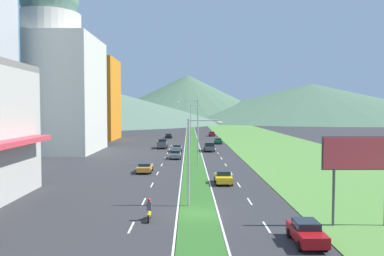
# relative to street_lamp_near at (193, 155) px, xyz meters

# --- Properties ---
(ground_plane) EXTENTS (600.00, 600.00, 0.00)m
(ground_plane) POSITION_rel_street_lamp_near_xyz_m (0.40, -2.62, -4.71)
(ground_plane) COLOR #2D2D30
(grass_median) EXTENTS (3.20, 240.00, 0.06)m
(grass_median) POSITION_rel_street_lamp_near_xyz_m (0.40, 57.38, -4.68)
(grass_median) COLOR #2D6023
(grass_median) RESTS_ON ground_plane
(grass_verge_right) EXTENTS (24.00, 240.00, 0.06)m
(grass_verge_right) POSITION_rel_street_lamp_near_xyz_m (21.00, 57.38, -4.68)
(grass_verge_right) COLOR #518438
(grass_verge_right) RESTS_ON ground_plane
(lane_dash_left_2) EXTENTS (0.16, 2.80, 0.01)m
(lane_dash_left_2) POSITION_rel_street_lamp_near_xyz_m (-4.70, -6.37, -4.70)
(lane_dash_left_2) COLOR silver
(lane_dash_left_2) RESTS_ON ground_plane
(lane_dash_left_3) EXTENTS (0.16, 2.80, 0.01)m
(lane_dash_left_3) POSITION_rel_street_lamp_near_xyz_m (-4.70, 1.76, -4.70)
(lane_dash_left_3) COLOR silver
(lane_dash_left_3) RESTS_ON ground_plane
(lane_dash_left_4) EXTENTS (0.16, 2.80, 0.01)m
(lane_dash_left_4) POSITION_rel_street_lamp_near_xyz_m (-4.70, 9.88, -4.70)
(lane_dash_left_4) COLOR silver
(lane_dash_left_4) RESTS_ON ground_plane
(lane_dash_left_5) EXTENTS (0.16, 2.80, 0.01)m
(lane_dash_left_5) POSITION_rel_street_lamp_near_xyz_m (-4.70, 18.01, -4.70)
(lane_dash_left_5) COLOR silver
(lane_dash_left_5) RESTS_ON ground_plane
(lane_dash_left_6) EXTENTS (0.16, 2.80, 0.01)m
(lane_dash_left_6) POSITION_rel_street_lamp_near_xyz_m (-4.70, 26.13, -4.70)
(lane_dash_left_6) COLOR silver
(lane_dash_left_6) RESTS_ON ground_plane
(lane_dash_left_7) EXTENTS (0.16, 2.80, 0.01)m
(lane_dash_left_7) POSITION_rel_street_lamp_near_xyz_m (-4.70, 34.26, -4.70)
(lane_dash_left_7) COLOR silver
(lane_dash_left_7) RESTS_ON ground_plane
(lane_dash_left_8) EXTENTS (0.16, 2.80, 0.01)m
(lane_dash_left_8) POSITION_rel_street_lamp_near_xyz_m (-4.70, 42.38, -4.70)
(lane_dash_left_8) COLOR silver
(lane_dash_left_8) RESTS_ON ground_plane
(lane_dash_left_9) EXTENTS (0.16, 2.80, 0.01)m
(lane_dash_left_9) POSITION_rel_street_lamp_near_xyz_m (-4.70, 50.51, -4.70)
(lane_dash_left_9) COLOR silver
(lane_dash_left_9) RESTS_ON ground_plane
(lane_dash_left_10) EXTENTS (0.16, 2.80, 0.01)m
(lane_dash_left_10) POSITION_rel_street_lamp_near_xyz_m (-4.70, 58.63, -4.70)
(lane_dash_left_10) COLOR silver
(lane_dash_left_10) RESTS_ON ground_plane
(lane_dash_right_2) EXTENTS (0.16, 2.80, 0.01)m
(lane_dash_right_2) POSITION_rel_street_lamp_near_xyz_m (5.50, -6.37, -4.70)
(lane_dash_right_2) COLOR silver
(lane_dash_right_2) RESTS_ON ground_plane
(lane_dash_right_3) EXTENTS (0.16, 2.80, 0.01)m
(lane_dash_right_3) POSITION_rel_street_lamp_near_xyz_m (5.50, 1.76, -4.70)
(lane_dash_right_3) COLOR silver
(lane_dash_right_3) RESTS_ON ground_plane
(lane_dash_right_4) EXTENTS (0.16, 2.80, 0.01)m
(lane_dash_right_4) POSITION_rel_street_lamp_near_xyz_m (5.50, 9.88, -4.70)
(lane_dash_right_4) COLOR silver
(lane_dash_right_4) RESTS_ON ground_plane
(lane_dash_right_5) EXTENTS (0.16, 2.80, 0.01)m
(lane_dash_right_5) POSITION_rel_street_lamp_near_xyz_m (5.50, 18.01, -4.70)
(lane_dash_right_5) COLOR silver
(lane_dash_right_5) RESTS_ON ground_plane
(lane_dash_right_6) EXTENTS (0.16, 2.80, 0.01)m
(lane_dash_right_6) POSITION_rel_street_lamp_near_xyz_m (5.50, 26.13, -4.70)
(lane_dash_right_6) COLOR silver
(lane_dash_right_6) RESTS_ON ground_plane
(lane_dash_right_7) EXTENTS (0.16, 2.80, 0.01)m
(lane_dash_right_7) POSITION_rel_street_lamp_near_xyz_m (5.50, 34.26, -4.70)
(lane_dash_right_7) COLOR silver
(lane_dash_right_7) RESTS_ON ground_plane
(lane_dash_right_8) EXTENTS (0.16, 2.80, 0.01)m
(lane_dash_right_8) POSITION_rel_street_lamp_near_xyz_m (5.50, 42.38, -4.70)
(lane_dash_right_8) COLOR silver
(lane_dash_right_8) RESTS_ON ground_plane
(lane_dash_right_9) EXTENTS (0.16, 2.80, 0.01)m
(lane_dash_right_9) POSITION_rel_street_lamp_near_xyz_m (5.50, 50.51, -4.70)
(lane_dash_right_9) COLOR silver
(lane_dash_right_9) RESTS_ON ground_plane
(lane_dash_right_10) EXTENTS (0.16, 2.80, 0.01)m
(lane_dash_right_10) POSITION_rel_street_lamp_near_xyz_m (5.50, 58.63, -4.70)
(lane_dash_right_10) COLOR silver
(lane_dash_right_10) RESTS_ON ground_plane
(edge_line_median_left) EXTENTS (0.16, 240.00, 0.01)m
(edge_line_median_left) POSITION_rel_street_lamp_near_xyz_m (-1.35, 57.38, -4.70)
(edge_line_median_left) COLOR silver
(edge_line_median_left) RESTS_ON ground_plane
(edge_line_median_right) EXTENTS (0.16, 240.00, 0.01)m
(edge_line_median_right) POSITION_rel_street_lamp_near_xyz_m (2.15, 57.38, -4.70)
(edge_line_median_right) COLOR silver
(edge_line_median_right) RESTS_ON ground_plane
(domed_building) EXTENTS (19.28, 19.28, 38.16)m
(domed_building) POSITION_rel_street_lamp_near_xyz_m (-29.18, 45.87, 11.26)
(domed_building) COLOR beige
(domed_building) RESTS_ON ground_plane
(midrise_colored) EXTENTS (16.02, 16.02, 23.46)m
(midrise_colored) POSITION_rel_street_lamp_near_xyz_m (-29.66, 78.19, 7.02)
(midrise_colored) COLOR orange
(midrise_colored) RESTS_ON ground_plane
(hill_far_left) EXTENTS (228.47, 228.47, 31.26)m
(hill_far_left) POSITION_rel_street_lamp_near_xyz_m (-91.16, 218.70, 10.92)
(hill_far_left) COLOR #516B56
(hill_far_left) RESTS_ON ground_plane
(hill_far_center) EXTENTS (149.88, 149.88, 36.26)m
(hill_far_center) POSITION_rel_street_lamp_near_xyz_m (-1.56, 278.91, 13.42)
(hill_far_center) COLOR #47664C
(hill_far_center) RESTS_ON ground_plane
(hill_far_right) EXTENTS (238.52, 238.52, 28.79)m
(hill_far_right) POSITION_rel_street_lamp_near_xyz_m (96.31, 271.19, 9.69)
(hill_far_right) COLOR #47664C
(hill_far_right) RESTS_ON ground_plane
(street_lamp_near) EXTENTS (3.16, 0.35, 8.02)m
(street_lamp_near) POSITION_rel_street_lamp_near_xyz_m (0.00, 0.00, 0.00)
(street_lamp_near) COLOR #99999E
(street_lamp_near) RESTS_ON ground_plane
(street_lamp_mid) EXTENTS (3.47, 0.38, 10.33)m
(street_lamp_mid) POSITION_rel_street_lamp_near_xyz_m (0.68, 25.52, 1.23)
(street_lamp_mid) COLOR #99999E
(street_lamp_mid) RESTS_ON ground_plane
(street_lamp_far) EXTENTS (2.72, 0.35, 9.83)m
(street_lamp_far) POSITION_rel_street_lamp_near_xyz_m (0.29, 51.03, 0.90)
(street_lamp_far) COLOR #99999E
(street_lamp_far) RESTS_ON ground_plane
(billboard_roadside) EXTENTS (5.85, 0.28, 6.85)m
(billboard_roadside) POSITION_rel_street_lamp_near_xyz_m (12.57, -6.21, 0.54)
(billboard_roadside) COLOR #4C4C51
(billboard_roadside) RESTS_ON ground_plane
(car_0) EXTENTS (1.97, 4.33, 1.54)m
(car_0) POSITION_rel_street_lamp_near_xyz_m (-2.76, 33.87, -3.93)
(car_0) COLOR slate
(car_0) RESTS_ON ground_plane
(car_1) EXTENTS (1.97, 4.76, 1.47)m
(car_1) POSITION_rel_street_lamp_near_xyz_m (-2.83, 45.09, -3.94)
(car_1) COLOR slate
(car_1) RESTS_ON ground_plane
(car_2) EXTENTS (1.96, 4.48, 1.45)m
(car_2) POSITION_rel_street_lamp_near_xyz_m (-6.57, 82.71, -3.96)
(car_2) COLOR black
(car_2) RESTS_ON ground_plane
(car_3) EXTENTS (1.90, 4.23, 1.44)m
(car_3) POSITION_rel_street_lamp_near_xyz_m (7.08, 63.24, -3.96)
(car_3) COLOR #0C5128
(car_3) RESTS_ON ground_plane
(car_4) EXTENTS (1.89, 4.05, 1.51)m
(car_4) POSITION_rel_street_lamp_near_xyz_m (7.41, -9.96, -3.93)
(car_4) COLOR maroon
(car_4) RESTS_ON ground_plane
(car_5) EXTENTS (2.02, 4.01, 1.54)m
(car_5) POSITION_rel_street_lamp_near_xyz_m (3.73, 10.58, -3.93)
(car_5) COLOR yellow
(car_5) RESTS_ON ground_plane
(car_6) EXTENTS (2.01, 4.59, 1.35)m
(car_6) POSITION_rel_street_lamp_near_xyz_m (-6.54, 18.90, -3.99)
(car_6) COLOR #C6842D
(car_6) RESTS_ON ground_plane
(car_7) EXTENTS (2.00, 4.17, 1.48)m
(car_7) POSITION_rel_street_lamp_near_xyz_m (7.13, 91.22, -3.94)
(car_7) COLOR maroon
(car_7) RESTS_ON ground_plane
(pickup_truck_0) EXTENTS (2.18, 5.40, 2.00)m
(pickup_truck_0) POSITION_rel_street_lamp_near_xyz_m (-6.41, 52.58, -3.72)
(pickup_truck_0) COLOR #515459
(pickup_truck_0) RESTS_ON ground_plane
(pickup_truck_1) EXTENTS (2.18, 5.40, 2.00)m
(pickup_truck_1) POSITION_rel_street_lamp_near_xyz_m (3.89, 45.71, -3.72)
(pickup_truck_1) COLOR #515459
(pickup_truck_1) RESTS_ON ground_plane
(motorcycle_rider) EXTENTS (0.36, 2.00, 1.80)m
(motorcycle_rider) POSITION_rel_street_lamp_near_xyz_m (-3.53, -4.56, -3.96)
(motorcycle_rider) COLOR black
(motorcycle_rider) RESTS_ON ground_plane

